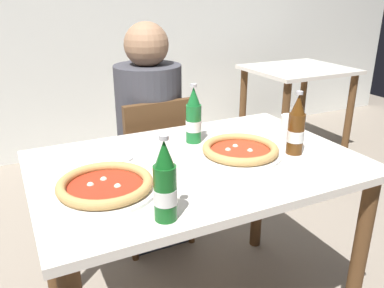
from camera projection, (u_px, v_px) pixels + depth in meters
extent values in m
cube|color=silver|center=(198.00, 164.00, 1.48)|extent=(1.20, 0.80, 0.03)
cylinder|color=brown|center=(359.00, 259.00, 1.56)|extent=(0.06, 0.06, 0.72)
cylinder|color=brown|center=(48.00, 239.00, 1.68)|extent=(0.06, 0.06, 0.72)
cylinder|color=brown|center=(258.00, 187.00, 2.13)|extent=(0.06, 0.06, 0.72)
cube|color=brown|center=(150.00, 168.00, 2.19)|extent=(0.41, 0.41, 0.04)
cube|color=brown|center=(162.00, 141.00, 1.96)|extent=(0.38, 0.05, 0.40)
cylinder|color=brown|center=(167.00, 186.00, 2.48)|extent=(0.04, 0.04, 0.41)
cylinder|color=brown|center=(114.00, 198.00, 2.33)|extent=(0.04, 0.04, 0.41)
cylinder|color=brown|center=(192.00, 210.00, 2.20)|extent=(0.04, 0.04, 0.41)
cylinder|color=brown|center=(134.00, 226.00, 2.05)|extent=(0.04, 0.04, 0.41)
cube|color=#2D3342|center=(153.00, 202.00, 2.24)|extent=(0.32, 0.28, 0.45)
cylinder|color=#3F3F47|center=(149.00, 118.00, 2.06)|extent=(0.34, 0.34, 0.55)
sphere|color=#9E7556|center=(146.00, 45.00, 1.93)|extent=(0.22, 0.22, 0.22)
cube|color=silver|center=(298.00, 69.00, 3.29)|extent=(0.80, 0.70, 0.03)
cylinder|color=brown|center=(284.00, 128.00, 3.04)|extent=(0.06, 0.06, 0.72)
cylinder|color=brown|center=(349.00, 116.00, 3.32)|extent=(0.06, 0.06, 0.72)
cylinder|color=brown|center=(243.00, 109.00, 3.53)|extent=(0.06, 0.06, 0.72)
cylinder|color=brown|center=(302.00, 100.00, 3.81)|extent=(0.06, 0.06, 0.72)
cylinder|color=white|center=(106.00, 190.00, 1.25)|extent=(0.33, 0.33, 0.01)
cylinder|color=#AD2D19|center=(105.00, 187.00, 1.25)|extent=(0.24, 0.24, 0.01)
torus|color=tan|center=(105.00, 184.00, 1.24)|extent=(0.30, 0.30, 0.03)
sphere|color=silver|center=(90.00, 186.00, 1.25)|extent=(0.02, 0.02, 0.02)
sphere|color=silver|center=(118.00, 187.00, 1.24)|extent=(0.02, 0.02, 0.02)
sphere|color=silver|center=(104.00, 180.00, 1.29)|extent=(0.02, 0.02, 0.02)
cylinder|color=white|center=(240.00, 154.00, 1.53)|extent=(0.32, 0.32, 0.01)
cylinder|color=#BC381E|center=(240.00, 151.00, 1.52)|extent=(0.23, 0.23, 0.01)
torus|color=tan|center=(240.00, 149.00, 1.52)|extent=(0.29, 0.29, 0.03)
sphere|color=silver|center=(228.00, 151.00, 1.53)|extent=(0.02, 0.02, 0.02)
sphere|color=silver|center=(250.00, 151.00, 1.52)|extent=(0.02, 0.02, 0.02)
sphere|color=silver|center=(235.00, 147.00, 1.56)|extent=(0.02, 0.02, 0.02)
cylinder|color=#196B2D|center=(194.00, 124.00, 1.64)|extent=(0.06, 0.06, 0.16)
cone|color=#196B2D|center=(194.00, 96.00, 1.60)|extent=(0.05, 0.05, 0.07)
cylinder|color=#B7B7BC|center=(194.00, 85.00, 1.58)|extent=(0.03, 0.03, 0.01)
cylinder|color=white|center=(194.00, 125.00, 1.64)|extent=(0.07, 0.07, 0.04)
cylinder|color=#14591E|center=(165.00, 193.00, 1.08)|extent=(0.06, 0.06, 0.16)
cone|color=#14591E|center=(164.00, 153.00, 1.03)|extent=(0.05, 0.05, 0.07)
cylinder|color=#B7B7BC|center=(164.00, 137.00, 1.02)|extent=(0.03, 0.03, 0.01)
cylinder|color=white|center=(165.00, 196.00, 1.08)|extent=(0.07, 0.07, 0.04)
cylinder|color=#512D0F|center=(296.00, 134.00, 1.52)|extent=(0.06, 0.06, 0.16)
cone|color=#512D0F|center=(298.00, 104.00, 1.48)|extent=(0.05, 0.05, 0.07)
cylinder|color=#B7B7BC|center=(300.00, 93.00, 1.46)|extent=(0.03, 0.03, 0.01)
cylinder|color=white|center=(295.00, 136.00, 1.52)|extent=(0.07, 0.07, 0.04)
cube|color=white|center=(108.00, 155.00, 1.52)|extent=(0.23, 0.23, 0.00)
cube|color=silver|center=(113.00, 153.00, 1.53)|extent=(0.10, 0.17, 0.00)
cube|color=silver|center=(103.00, 155.00, 1.51)|extent=(0.05, 0.17, 0.00)
cylinder|color=white|center=(289.00, 126.00, 1.71)|extent=(0.07, 0.07, 0.09)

